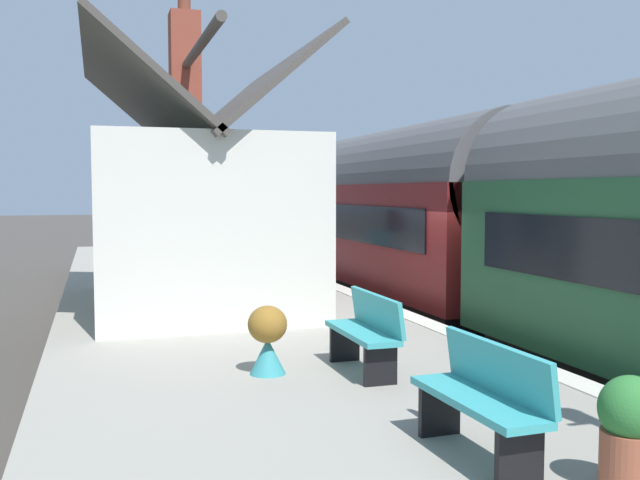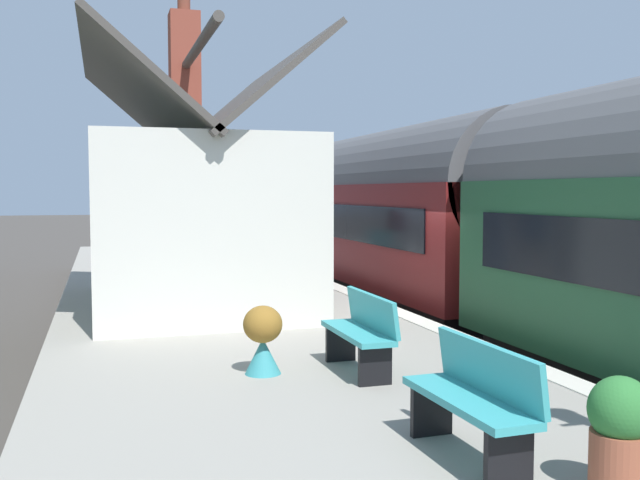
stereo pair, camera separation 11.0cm
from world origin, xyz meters
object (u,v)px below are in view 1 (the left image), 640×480
planter_by_door (141,254)px  station_sign_board (286,228)px  station_building (194,215)px  planter_bench_left (630,432)px  planter_bench_right (268,339)px  bench_by_lamp (483,396)px  train (525,229)px  bench_near_building (209,248)px  bench_mid_platform (367,330)px

planter_by_door → station_sign_board: bearing=-129.8°
station_building → planter_bench_left: station_building is taller
station_building → planter_bench_right: 5.40m
planter_bench_right → bench_by_lamp: bearing=-161.5°
planter_bench_left → bench_by_lamp: bearing=36.7°
bench_by_lamp → station_sign_board: bearing=-7.1°
planter_by_door → train: bearing=-143.6°
station_building → bench_by_lamp: station_building is taller
planter_by_door → planter_bench_right: 10.70m
bench_near_building → planter_bench_right: bench_near_building is taller
train → station_building: size_ratio=3.34×
planter_by_door → planter_bench_left: (-14.44, -2.33, -0.04)m
station_building → bench_mid_platform: size_ratio=4.48×
bench_near_building → station_sign_board: (-3.85, -1.19, 0.71)m
bench_mid_platform → planter_bench_left: (-3.51, -0.53, -0.06)m
station_building → bench_near_building: station_building is taller
planter_bench_right → planter_by_door: bearing=3.9°
planter_bench_right → station_building: bearing=1.2°
train → planter_bench_left: size_ratio=26.36×
station_building → train: bearing=-115.5°
bench_near_building → bench_mid_platform: bearing=179.6°
bench_near_building → bench_mid_platform: (-12.21, 0.09, 0.00)m
station_building → planter_by_door: (5.42, 0.61, -1.15)m
planter_by_door → station_sign_board: 4.08m
planter_by_door → planter_bench_left: bearing=-170.9°
planter_bench_right → train: bearing=-61.5°
train → bench_by_lamp: bearing=144.1°
train → bench_near_building: size_ratio=14.77×
bench_mid_platform → bench_by_lamp: bearing=177.9°
bench_mid_platform → station_building: bearing=12.1°
bench_near_building → station_building: bearing=169.2°
bench_near_building → planter_bench_right: (-11.96, 1.17, -0.09)m
bench_by_lamp → station_sign_board: size_ratio=0.90×
station_building → bench_by_lamp: bearing=-172.4°
bench_by_lamp → planter_bench_right: 3.09m
station_building → bench_near_building: bearing=-10.8°
station_building → planter_bench_right: (-5.26, -0.11, -1.22)m
train → station_building: 5.78m
bench_by_lamp → train: bearing=-35.9°
station_building → station_sign_board: (2.85, -2.47, -0.41)m
bench_near_building → station_sign_board: station_sign_board is taller
planter_bench_right → planter_bench_left: size_ratio=0.96×
bench_near_building → bench_by_lamp: bearing=179.3°
station_building → planter_by_door: size_ratio=7.37×
bench_mid_platform → train: bearing=-53.1°
planter_bench_right → station_sign_board: bearing=-16.2°
bench_mid_platform → planter_bench_right: bearing=76.6°
bench_near_building → bench_mid_platform: 12.21m
station_building → planter_bench_right: bearing=-178.8°
bench_by_lamp → planter_by_door: bench_by_lamp is taller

